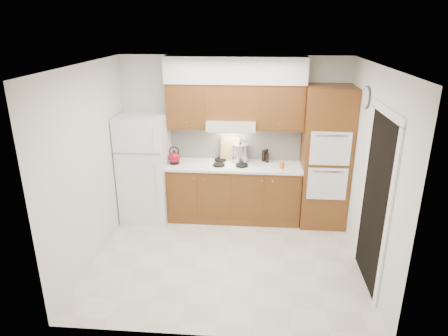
% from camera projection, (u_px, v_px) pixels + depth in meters
% --- Properties ---
extents(floor, '(3.60, 3.60, 0.00)m').
position_uv_depth(floor, '(227.00, 257.00, 5.55)').
color(floor, beige).
rests_on(floor, ground).
extents(ceiling, '(3.60, 3.60, 0.00)m').
position_uv_depth(ceiling, '(227.00, 65.00, 4.65)').
color(ceiling, white).
rests_on(ceiling, wall_back).
extents(wall_back, '(3.60, 0.02, 2.60)m').
position_uv_depth(wall_back, '(234.00, 137.00, 6.51)').
color(wall_back, silver).
rests_on(wall_back, floor).
extents(wall_left, '(0.02, 3.00, 2.60)m').
position_uv_depth(wall_left, '(90.00, 165.00, 5.24)').
color(wall_left, silver).
rests_on(wall_left, floor).
extents(wall_right, '(0.02, 3.00, 2.60)m').
position_uv_depth(wall_right, '(371.00, 173.00, 4.97)').
color(wall_right, silver).
rests_on(wall_right, floor).
extents(fridge, '(0.75, 0.72, 1.72)m').
position_uv_depth(fridge, '(145.00, 168.00, 6.43)').
color(fridge, white).
rests_on(fridge, floor).
extents(base_cabinets, '(2.11, 0.60, 0.90)m').
position_uv_depth(base_cabinets, '(234.00, 193.00, 6.52)').
color(base_cabinets, brown).
rests_on(base_cabinets, floor).
extents(countertop, '(2.13, 0.62, 0.04)m').
position_uv_depth(countertop, '(234.00, 166.00, 6.34)').
color(countertop, white).
rests_on(countertop, base_cabinets).
extents(backsplash, '(2.11, 0.03, 0.56)m').
position_uv_depth(backsplash, '(235.00, 142.00, 6.52)').
color(backsplash, white).
rests_on(backsplash, countertop).
extents(oven_cabinet, '(0.70, 0.65, 2.20)m').
position_uv_depth(oven_cabinet, '(325.00, 158.00, 6.16)').
color(oven_cabinet, brown).
rests_on(oven_cabinet, floor).
extents(upper_cab_left, '(0.63, 0.33, 0.70)m').
position_uv_depth(upper_cab_left, '(188.00, 105.00, 6.22)').
color(upper_cab_left, brown).
rests_on(upper_cab_left, wall_back).
extents(upper_cab_right, '(0.73, 0.33, 0.70)m').
position_uv_depth(upper_cab_right, '(280.00, 107.00, 6.11)').
color(upper_cab_right, brown).
rests_on(upper_cab_right, wall_back).
extents(range_hood, '(0.75, 0.45, 0.15)m').
position_uv_depth(range_hood, '(231.00, 124.00, 6.20)').
color(range_hood, silver).
rests_on(range_hood, wall_back).
extents(upper_cab_over_hood, '(0.75, 0.33, 0.55)m').
position_uv_depth(upper_cab_over_hood, '(232.00, 101.00, 6.14)').
color(upper_cab_over_hood, brown).
rests_on(upper_cab_over_hood, range_hood).
extents(soffit, '(2.13, 0.36, 0.40)m').
position_uv_depth(soffit, '(235.00, 70.00, 5.96)').
color(soffit, silver).
rests_on(soffit, wall_back).
extents(cooktop, '(0.74, 0.50, 0.01)m').
position_uv_depth(cooktop, '(231.00, 164.00, 6.36)').
color(cooktop, white).
rests_on(cooktop, countertop).
extents(doorway, '(0.02, 0.90, 2.10)m').
position_uv_depth(doorway, '(375.00, 203.00, 4.72)').
color(doorway, black).
rests_on(doorway, floor).
extents(wall_clock, '(0.02, 0.30, 0.30)m').
position_uv_depth(wall_clock, '(367.00, 97.00, 5.19)').
color(wall_clock, '#3F3833').
rests_on(wall_clock, wall_right).
extents(kettle, '(0.19, 0.19, 0.19)m').
position_uv_depth(kettle, '(174.00, 158.00, 6.34)').
color(kettle, maroon).
rests_on(kettle, countertop).
extents(cutting_board, '(0.32, 0.14, 0.40)m').
position_uv_depth(cutting_board, '(230.00, 149.00, 6.45)').
color(cutting_board, tan).
rests_on(cutting_board, countertop).
extents(stock_pot, '(0.32, 0.32, 0.27)m').
position_uv_depth(stock_pot, '(240.00, 153.00, 6.39)').
color(stock_pot, '#B7B7BC').
rests_on(stock_pot, cooktop).
extents(condiment_a, '(0.05, 0.05, 0.19)m').
position_uv_depth(condiment_a, '(267.00, 155.00, 6.51)').
color(condiment_a, black).
rests_on(condiment_a, countertop).
extents(condiment_b, '(0.07, 0.07, 0.19)m').
position_uv_depth(condiment_b, '(263.00, 156.00, 6.46)').
color(condiment_b, black).
rests_on(condiment_b, countertop).
extents(condiment_c, '(0.07, 0.07, 0.15)m').
position_uv_depth(condiment_c, '(267.00, 158.00, 6.41)').
color(condiment_c, black).
rests_on(condiment_c, countertop).
extents(orange_near, '(0.08, 0.08, 0.07)m').
position_uv_depth(orange_near, '(282.00, 166.00, 6.16)').
color(orange_near, '#D8550B').
rests_on(orange_near, countertop).
extents(orange_far, '(0.09, 0.09, 0.07)m').
position_uv_depth(orange_far, '(282.00, 164.00, 6.28)').
color(orange_far, '#F64C0C').
rests_on(orange_far, countertop).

